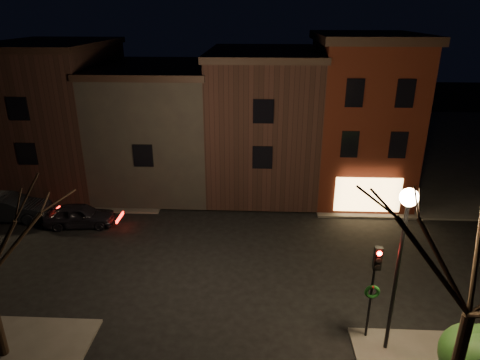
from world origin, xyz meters
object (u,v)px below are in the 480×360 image
at_px(parked_car_a, 80,215).
at_px(parked_car_b, 9,208).
at_px(street_lamp_near, 404,228).
at_px(traffic_signal, 374,279).

bearing_deg(parked_car_a, parked_car_b, 77.24).
distance_m(street_lamp_near, traffic_signal, 2.49).
height_order(traffic_signal, parked_car_b, traffic_signal).
height_order(street_lamp_near, traffic_signal, street_lamp_near).
bearing_deg(traffic_signal, parked_car_a, 149.39).
bearing_deg(street_lamp_near, parked_car_a, 149.01).
height_order(street_lamp_near, parked_car_a, street_lamp_near).
relative_size(parked_car_a, parked_car_b, 0.83).
bearing_deg(parked_car_a, traffic_signal, -126.39).
bearing_deg(parked_car_a, street_lamp_near, -126.77).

